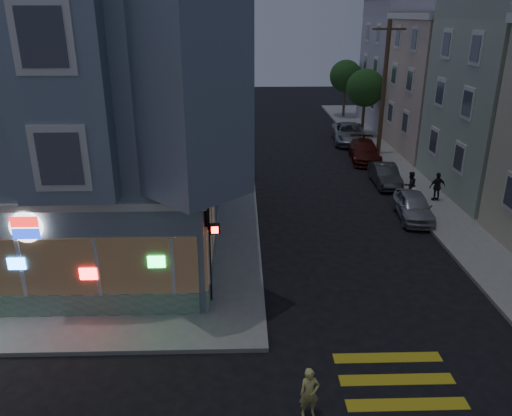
{
  "coord_description": "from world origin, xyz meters",
  "views": [
    {
      "loc": [
        2.25,
        -10.36,
        9.52
      ],
      "look_at": [
        2.77,
        7.08,
        2.69
      ],
      "focal_mm": 35.0,
      "sensor_mm": 36.0,
      "label": 1
    }
  ],
  "objects_px": {
    "street_tree_near": "(365,88)",
    "pedestrian_b": "(437,187)",
    "parked_car_a": "(414,206)",
    "parked_car_b": "(385,175)",
    "street_tree_far": "(346,76)",
    "parked_car_c": "(365,151)",
    "pedestrian_a": "(410,185)",
    "traffic_signal": "(207,210)",
    "parked_car_d": "(349,133)",
    "utility_pole": "(384,87)",
    "fire_hydrant": "(413,195)",
    "running_child": "(309,393)"
  },
  "relations": [
    {
      "from": "running_child",
      "to": "parked_car_a",
      "type": "distance_m",
      "value": 14.52
    },
    {
      "from": "pedestrian_b",
      "to": "parked_car_d",
      "type": "bearing_deg",
      "value": -91.34
    },
    {
      "from": "utility_pole",
      "to": "parked_car_d",
      "type": "height_order",
      "value": "utility_pole"
    },
    {
      "from": "parked_car_a",
      "to": "parked_car_b",
      "type": "bearing_deg",
      "value": 95.46
    },
    {
      "from": "parked_car_a",
      "to": "parked_car_c",
      "type": "height_order",
      "value": "parked_car_c"
    },
    {
      "from": "utility_pole",
      "to": "parked_car_d",
      "type": "bearing_deg",
      "value": 108.4
    },
    {
      "from": "utility_pole",
      "to": "fire_hydrant",
      "type": "height_order",
      "value": "utility_pole"
    },
    {
      "from": "pedestrian_a",
      "to": "traffic_signal",
      "type": "distance_m",
      "value": 14.61
    },
    {
      "from": "pedestrian_b",
      "to": "utility_pole",
      "type": "bearing_deg",
      "value": -95.7
    },
    {
      "from": "traffic_signal",
      "to": "parked_car_a",
      "type": "bearing_deg",
      "value": 31.59
    },
    {
      "from": "parked_car_c",
      "to": "parked_car_d",
      "type": "distance_m",
      "value": 5.2
    },
    {
      "from": "street_tree_near",
      "to": "traffic_signal",
      "type": "height_order",
      "value": "street_tree_near"
    },
    {
      "from": "pedestrian_a",
      "to": "pedestrian_b",
      "type": "xyz_separation_m",
      "value": [
        1.34,
        -0.36,
        0.02
      ]
    },
    {
      "from": "utility_pole",
      "to": "street_tree_near",
      "type": "height_order",
      "value": "utility_pole"
    },
    {
      "from": "parked_car_b",
      "to": "street_tree_near",
      "type": "bearing_deg",
      "value": 84.55
    },
    {
      "from": "street_tree_near",
      "to": "traffic_signal",
      "type": "distance_m",
      "value": 27.65
    },
    {
      "from": "street_tree_near",
      "to": "running_child",
      "type": "xyz_separation_m",
      "value": [
        -8.32,
        -30.51,
        -3.25
      ]
    },
    {
      "from": "utility_pole",
      "to": "parked_car_a",
      "type": "bearing_deg",
      "value": -96.34
    },
    {
      "from": "parked_car_b",
      "to": "parked_car_d",
      "type": "xyz_separation_m",
      "value": [
        0.0,
        10.4,
        0.13
      ]
    },
    {
      "from": "parked_car_d",
      "to": "fire_hydrant",
      "type": "height_order",
      "value": "parked_car_d"
    },
    {
      "from": "street_tree_far",
      "to": "parked_car_b",
      "type": "xyz_separation_m",
      "value": [
        -1.5,
        -20.49,
        -3.32
      ]
    },
    {
      "from": "parked_car_d",
      "to": "parked_car_b",
      "type": "bearing_deg",
      "value": -84.82
    },
    {
      "from": "parked_car_c",
      "to": "street_tree_far",
      "type": "bearing_deg",
      "value": 90.37
    },
    {
      "from": "parked_car_a",
      "to": "fire_hydrant",
      "type": "bearing_deg",
      "value": 77.26
    },
    {
      "from": "pedestrian_a",
      "to": "parked_car_a",
      "type": "bearing_deg",
      "value": 56.86
    },
    {
      "from": "running_child",
      "to": "fire_hydrant",
      "type": "bearing_deg",
      "value": 55.67
    },
    {
      "from": "pedestrian_a",
      "to": "street_tree_near",
      "type": "bearing_deg",
      "value": -112.99
    },
    {
      "from": "fire_hydrant",
      "to": "parked_car_c",
      "type": "bearing_deg",
      "value": 94.0
    },
    {
      "from": "street_tree_far",
      "to": "pedestrian_a",
      "type": "height_order",
      "value": "street_tree_far"
    },
    {
      "from": "running_child",
      "to": "parked_car_b",
      "type": "bearing_deg",
      "value": 61.81
    },
    {
      "from": "street_tree_far",
      "to": "pedestrian_b",
      "type": "distance_m",
      "value": 23.76
    },
    {
      "from": "street_tree_near",
      "to": "parked_car_d",
      "type": "relative_size",
      "value": 1.0
    },
    {
      "from": "utility_pole",
      "to": "parked_car_b",
      "type": "bearing_deg",
      "value": -101.32
    },
    {
      "from": "pedestrian_b",
      "to": "parked_car_d",
      "type": "distance_m",
      "value": 13.61
    },
    {
      "from": "street_tree_near",
      "to": "pedestrian_b",
      "type": "distance_m",
      "value": 15.86
    },
    {
      "from": "utility_pole",
      "to": "parked_car_c",
      "type": "height_order",
      "value": "utility_pole"
    },
    {
      "from": "street_tree_far",
      "to": "fire_hydrant",
      "type": "relative_size",
      "value": 6.29
    },
    {
      "from": "parked_car_b",
      "to": "fire_hydrant",
      "type": "height_order",
      "value": "parked_car_b"
    },
    {
      "from": "utility_pole",
      "to": "parked_car_a",
      "type": "height_order",
      "value": "utility_pole"
    },
    {
      "from": "pedestrian_b",
      "to": "parked_car_d",
      "type": "xyz_separation_m",
      "value": [
        -1.94,
        13.47,
        -0.18
      ]
    },
    {
      "from": "pedestrian_a",
      "to": "pedestrian_b",
      "type": "distance_m",
      "value": 1.39
    },
    {
      "from": "parked_car_c",
      "to": "fire_hydrant",
      "type": "distance_m",
      "value": 8.6
    },
    {
      "from": "parked_car_d",
      "to": "utility_pole",
      "type": "bearing_deg",
      "value": -66.42
    },
    {
      "from": "utility_pole",
      "to": "parked_car_d",
      "type": "distance_m",
      "value": 5.78
    },
    {
      "from": "traffic_signal",
      "to": "fire_hydrant",
      "type": "relative_size",
      "value": 6.02
    },
    {
      "from": "pedestrian_b",
      "to": "parked_car_a",
      "type": "xyz_separation_m",
      "value": [
        -1.94,
        -2.13,
        -0.27
      ]
    },
    {
      "from": "parked_car_b",
      "to": "parked_car_d",
      "type": "height_order",
      "value": "parked_car_d"
    },
    {
      "from": "street_tree_far",
      "to": "parked_car_c",
      "type": "height_order",
      "value": "street_tree_far"
    },
    {
      "from": "street_tree_near",
      "to": "street_tree_far",
      "type": "xyz_separation_m",
      "value": [
        0.0,
        8.0,
        0.0
      ]
    },
    {
      "from": "parked_car_a",
      "to": "fire_hydrant",
      "type": "relative_size",
      "value": 4.53
    }
  ]
}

